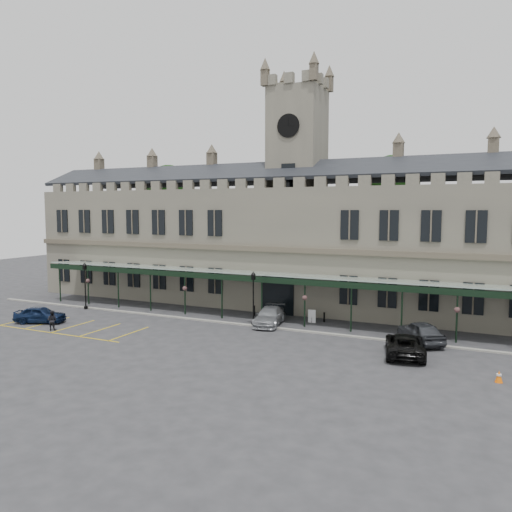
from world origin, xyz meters
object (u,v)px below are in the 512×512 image
at_px(station_building, 296,243).
at_px(car_taxi, 270,316).
at_px(lamp_post_mid, 253,294).
at_px(sign_board, 312,316).
at_px(lamp_post_left, 85,281).
at_px(car_right_a, 421,332).
at_px(car_van, 405,345).
at_px(clock_tower, 297,178).
at_px(traffic_cone, 499,377).
at_px(car_left_a, 40,315).
at_px(person_b, 52,320).

relative_size(station_building, car_taxi, 11.59).
xyz_separation_m(lamp_post_mid, sign_board, (4.14, 3.33, -2.24)).
distance_m(station_building, car_taxi, 10.94).
relative_size(lamp_post_left, car_right_a, 0.96).
relative_size(lamp_post_mid, car_right_a, 0.96).
bearing_deg(car_van, clock_tower, -57.54).
bearing_deg(traffic_cone, car_left_a, -179.69).
height_order(car_taxi, person_b, person_b).
xyz_separation_m(lamp_post_left, car_right_a, (32.00, 0.87, -1.95)).
relative_size(clock_tower, sign_board, 21.53).
bearing_deg(car_left_a, car_van, -105.25).
bearing_deg(lamp_post_left, lamp_post_mid, 1.45).
xyz_separation_m(car_right_a, person_b, (-28.14, -8.71, -0.00)).
distance_m(lamp_post_left, lamp_post_mid, 18.36).
bearing_deg(car_taxi, person_b, -159.28).
xyz_separation_m(sign_board, car_van, (8.93, -6.75, 0.19)).
bearing_deg(station_building, car_taxi, -83.85).
bearing_deg(lamp_post_mid, car_left_a, -158.76).
bearing_deg(traffic_cone, car_right_a, 126.35).
distance_m(station_building, car_left_a, 25.22).
bearing_deg(car_taxi, car_right_a, -13.18).
bearing_deg(clock_tower, car_taxi, -83.90).
height_order(lamp_post_left, car_right_a, lamp_post_left).
bearing_deg(traffic_cone, clock_tower, 137.77).
height_order(traffic_cone, car_taxi, car_taxi).
height_order(station_building, car_left_a, station_building).
height_order(sign_board, car_taxi, car_taxi).
height_order(station_building, car_van, station_building).
bearing_deg(car_taxi, lamp_post_left, 174.15).
relative_size(station_building, lamp_post_mid, 12.70).
relative_size(station_building, traffic_cone, 86.44).
height_order(traffic_cone, car_left_a, car_left_a).
relative_size(car_right_a, person_b, 2.95).
bearing_deg(lamp_post_mid, clock_tower, 89.66).
xyz_separation_m(traffic_cone, car_left_a, (-36.35, -0.19, 0.40)).
height_order(traffic_cone, person_b, person_b).
height_order(clock_tower, car_van, clock_tower).
xyz_separation_m(lamp_post_mid, car_taxi, (1.06, 1.04, -2.05)).
bearing_deg(car_van, person_b, -0.73).
bearing_deg(sign_board, lamp_post_left, -175.48).
height_order(car_left_a, car_taxi, car_taxi).
relative_size(lamp_post_left, car_left_a, 1.08).
distance_m(car_taxi, car_right_a, 12.60).
bearing_deg(car_taxi, station_building, 85.87).
bearing_deg(clock_tower, car_van, -46.77).
xyz_separation_m(lamp_post_left, car_taxi, (19.41, 1.50, -2.04)).
xyz_separation_m(sign_board, car_right_a, (9.51, -2.93, 0.27)).
relative_size(clock_tower, car_van, 4.56).
bearing_deg(lamp_post_left, car_van, -5.39).
bearing_deg(lamp_post_left, clock_tower, 30.55).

